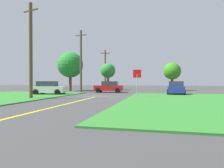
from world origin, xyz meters
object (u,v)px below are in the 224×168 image
at_px(parked_car_near_building, 49,88).
at_px(oak_tree_left, 108,71).
at_px(utility_pole_near, 31,50).
at_px(utility_pole_far, 105,69).
at_px(car_on_crossroad, 176,88).
at_px(stop_sign, 137,78).
at_px(car_approaching_junction, 109,87).
at_px(utility_pole_mid, 81,61).
at_px(pine_tree_center, 172,71).
at_px(oak_tree_right, 70,65).

xyz_separation_m(parked_car_near_building, oak_tree_left, (3.63, 14.50, 2.78)).
height_order(utility_pole_near, utility_pole_far, utility_pole_near).
bearing_deg(car_on_crossroad, parked_car_near_building, 107.68).
xyz_separation_m(stop_sign, utility_pole_far, (-8.60, 19.93, 2.14)).
bearing_deg(utility_pole_near, car_approaching_junction, 69.96).
xyz_separation_m(stop_sign, utility_pole_near, (-9.37, -3.45, 2.55)).
relative_size(car_approaching_junction, utility_pole_mid, 0.46).
xyz_separation_m(parked_car_near_building, pine_tree_center, (15.17, 15.29, 2.59)).
bearing_deg(utility_pole_far, parked_car_near_building, -97.00).
relative_size(car_on_crossroad, pine_tree_center, 0.86).
distance_m(utility_pole_mid, pine_tree_center, 16.40).
height_order(stop_sign, utility_pole_far, utility_pole_far).
bearing_deg(car_on_crossroad, car_approaching_junction, 76.37).
relative_size(car_approaching_junction, pine_tree_center, 0.85).
xyz_separation_m(car_approaching_junction, utility_pole_mid, (-4.20, -0.39, 3.87)).
bearing_deg(pine_tree_center, oak_tree_left, -176.07).
distance_m(stop_sign, utility_pole_mid, 12.62).
distance_m(utility_pole_far, oak_tree_left, 3.67).
relative_size(stop_sign, utility_pole_far, 0.34).
height_order(utility_pole_mid, pine_tree_center, utility_pole_mid).
height_order(pine_tree_center, oak_tree_right, oak_tree_right).
bearing_deg(utility_pole_mid, pine_tree_center, 34.01).
bearing_deg(car_on_crossroad, utility_pole_near, 128.14).
xyz_separation_m(utility_pole_mid, utility_pole_far, (0.57, 11.69, -0.59)).
height_order(car_on_crossroad, car_approaching_junction, same).
height_order(parked_car_near_building, pine_tree_center, pine_tree_center).
relative_size(parked_car_near_building, utility_pole_far, 0.51).
xyz_separation_m(stop_sign, car_approaching_junction, (-4.97, 8.63, -1.14)).
bearing_deg(oak_tree_right, utility_pole_near, -78.29).
bearing_deg(oak_tree_right, stop_sign, -43.42).
distance_m(car_on_crossroad, utility_pole_mid, 14.04).
relative_size(stop_sign, utility_pole_near, 0.31).
bearing_deg(utility_pole_near, stop_sign, 20.20).
distance_m(parked_car_near_building, utility_pole_mid, 7.45).
bearing_deg(parked_car_near_building, utility_pole_mid, 67.41).
bearing_deg(car_on_crossroad, oak_tree_right, 73.67).
height_order(car_approaching_junction, utility_pole_far, utility_pole_far).
distance_m(car_approaching_junction, utility_pole_far, 12.31).
bearing_deg(utility_pole_mid, utility_pole_far, 87.23).
bearing_deg(utility_pole_near, oak_tree_right, 101.71).
height_order(car_approaching_junction, oak_tree_right, oak_tree_right).
bearing_deg(parked_car_near_building, stop_sign, -18.76).
xyz_separation_m(parked_car_near_building, oak_tree_right, (-1.76, 9.78, 3.59)).
relative_size(parked_car_near_building, utility_pole_near, 0.46).
bearing_deg(parked_car_near_building, oak_tree_right, 92.40).
height_order(stop_sign, parked_car_near_building, stop_sign).
height_order(oak_tree_left, pine_tree_center, oak_tree_left).
bearing_deg(oak_tree_left, utility_pole_far, 113.40).
relative_size(oak_tree_left, oak_tree_right, 0.76).
bearing_deg(oak_tree_left, utility_pole_near, -96.31).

